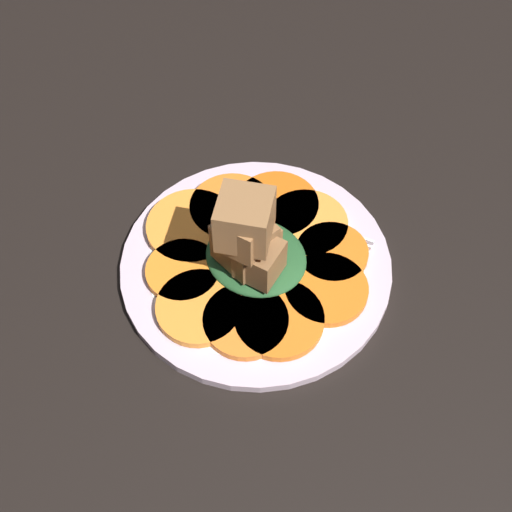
# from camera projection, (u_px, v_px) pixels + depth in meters

# --- Properties ---
(table_slab) EXTENTS (1.20, 1.20, 0.02)m
(table_slab) POSITION_uv_depth(u_px,v_px,m) (256.00, 274.00, 0.71)
(table_slab) COLOR black
(table_slab) RESTS_ON ground
(plate) EXTENTS (0.26, 0.26, 0.01)m
(plate) POSITION_uv_depth(u_px,v_px,m) (256.00, 265.00, 0.70)
(plate) COLOR silver
(plate) RESTS_ON table_slab
(carrot_slice_0) EXTENTS (0.08, 0.08, 0.01)m
(carrot_slice_0) POSITION_uv_depth(u_px,v_px,m) (246.00, 321.00, 0.65)
(carrot_slice_0) COLOR orange
(carrot_slice_0) RESTS_ON plate
(carrot_slice_1) EXTENTS (0.08, 0.08, 0.01)m
(carrot_slice_1) POSITION_uv_depth(u_px,v_px,m) (279.00, 319.00, 0.65)
(carrot_slice_1) COLOR orange
(carrot_slice_1) RESTS_ON plate
(carrot_slice_2) EXTENTS (0.08, 0.08, 0.01)m
(carrot_slice_2) POSITION_uv_depth(u_px,v_px,m) (326.00, 289.00, 0.67)
(carrot_slice_2) COLOR orange
(carrot_slice_2) RESTS_ON plate
(carrot_slice_3) EXTENTS (0.07, 0.07, 0.01)m
(carrot_slice_3) POSITION_uv_depth(u_px,v_px,m) (332.00, 253.00, 0.69)
(carrot_slice_3) COLOR orange
(carrot_slice_3) RESTS_ON plate
(carrot_slice_4) EXTENTS (0.08, 0.08, 0.01)m
(carrot_slice_4) POSITION_uv_depth(u_px,v_px,m) (306.00, 224.00, 0.71)
(carrot_slice_4) COLOR orange
(carrot_slice_4) RESTS_ON plate
(carrot_slice_5) EXTENTS (0.09, 0.09, 0.01)m
(carrot_slice_5) POSITION_uv_depth(u_px,v_px,m) (277.00, 205.00, 0.73)
(carrot_slice_5) COLOR #D66115
(carrot_slice_5) RESTS_ON plate
(carrot_slice_6) EXTENTS (0.09, 0.09, 0.01)m
(carrot_slice_6) POSITION_uv_depth(u_px,v_px,m) (232.00, 208.00, 0.72)
(carrot_slice_6) COLOR orange
(carrot_slice_6) RESTS_ON plate
(carrot_slice_7) EXTENTS (0.09, 0.09, 0.01)m
(carrot_slice_7) POSITION_uv_depth(u_px,v_px,m) (191.00, 228.00, 0.71)
(carrot_slice_7) COLOR orange
(carrot_slice_7) RESTS_ON plate
(carrot_slice_8) EXTENTS (0.07, 0.07, 0.01)m
(carrot_slice_8) POSITION_uv_depth(u_px,v_px,m) (183.00, 271.00, 0.68)
(carrot_slice_8) COLOR orange
(carrot_slice_8) RESTS_ON plate
(carrot_slice_9) EXTENTS (0.08, 0.08, 0.01)m
(carrot_slice_9) POSITION_uv_depth(u_px,v_px,m) (199.00, 307.00, 0.66)
(carrot_slice_9) COLOR orange
(carrot_slice_9) RESTS_ON plate
(center_pile) EXTENTS (0.10, 0.09, 0.11)m
(center_pile) POSITION_uv_depth(u_px,v_px,m) (251.00, 243.00, 0.65)
(center_pile) COLOR #235128
(center_pile) RESTS_ON plate
(fork) EXTENTS (0.18, 0.04, 0.00)m
(fork) POSITION_uv_depth(u_px,v_px,m) (291.00, 221.00, 0.72)
(fork) COLOR silver
(fork) RESTS_ON plate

